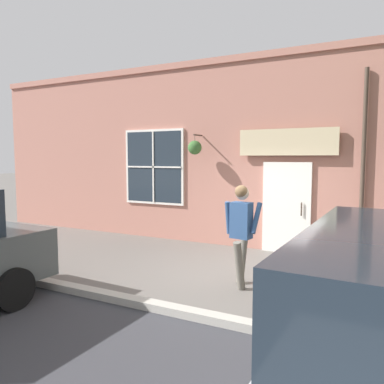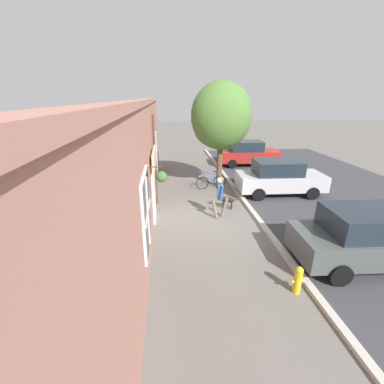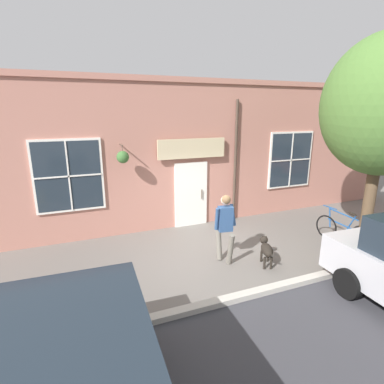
{
  "view_description": "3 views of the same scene",
  "coord_description": "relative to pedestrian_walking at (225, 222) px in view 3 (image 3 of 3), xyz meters",
  "views": [
    {
      "loc": [
        6.42,
        2.14,
        2.2
      ],
      "look_at": [
        -0.88,
        -1.56,
        1.45
      ],
      "focal_mm": 35.0,
      "sensor_mm": 36.0,
      "label": 1
    },
    {
      "loc": [
        -1.6,
        -9.43,
        4.72
      ],
      "look_at": [
        -0.72,
        -0.64,
        1.43
      ],
      "focal_mm": 24.0,
      "sensor_mm": 36.0,
      "label": 2
    },
    {
      "loc": [
        6.51,
        -3.23,
        3.67
      ],
      "look_at": [
        -0.94,
        -0.24,
        1.49
      ],
      "focal_mm": 28.0,
      "sensor_mm": 36.0,
      "label": 3
    }
  ],
  "objects": [
    {
      "name": "street_tree_by_curb",
      "position": [
        0.67,
        3.96,
        2.59
      ],
      "size": [
        3.11,
        2.81,
        5.5
      ],
      "color": "brown",
      "rests_on": "ground_plane"
    },
    {
      "name": "pedestrian_walking",
      "position": [
        0.0,
        0.0,
        0.0
      ],
      "size": [
        0.74,
        0.59,
        1.75
      ],
      "color": "#6B665B",
      "rests_on": "ground_plane"
    },
    {
      "name": "leaning_bicycle",
      "position": [
        0.28,
        3.66,
        -0.68
      ],
      "size": [
        1.71,
        0.37,
        1.0
      ],
      "color": "black",
      "rests_on": "ground_plane"
    },
    {
      "name": "storefront_facade",
      "position": [
        -2.82,
        -0.05,
        1.27
      ],
      "size": [
        0.95,
        18.0,
        4.63
      ],
      "color": "#B27566",
      "rests_on": "ground_plane"
    },
    {
      "name": "fire_hydrant",
      "position": [
        1.1,
        -4.5,
        -0.66
      ],
      "size": [
        0.34,
        0.2,
        0.77
      ],
      "color": "gold",
      "rests_on": "ground_plane"
    },
    {
      "name": "dog_on_leash",
      "position": [
        0.49,
        0.9,
        -0.64
      ],
      "size": [
        0.96,
        0.49,
        0.64
      ],
      "color": "black",
      "rests_on": "ground_plane"
    },
    {
      "name": "ground_plane",
      "position": [
        -0.48,
        -0.06,
        -1.06
      ],
      "size": [
        90.0,
        90.0,
        0.0
      ],
      "primitive_type": "plane",
      "color": "#66605B"
    }
  ]
}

